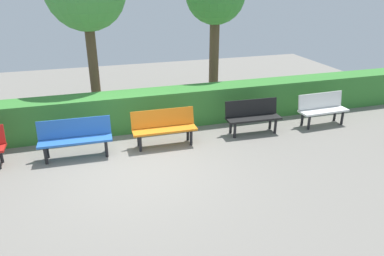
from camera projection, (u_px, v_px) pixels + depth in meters
name	position (u px, v px, depth m)	size (l,w,h in m)	color
ground_plane	(136.00, 167.00, 7.67)	(19.91, 19.91, 0.00)	gray
bench_white	(322.00, 108.00, 9.72)	(1.39, 0.50, 0.86)	white
bench_black	(253.00, 115.00, 9.20)	(1.44, 0.51, 0.86)	black
bench_orange	(164.00, 126.00, 8.51)	(1.53, 0.50, 0.86)	orange
bench_blue	(75.00, 136.00, 7.95)	(1.60, 0.50, 0.86)	blue
hedge_row	(159.00, 108.00, 9.62)	(15.91, 0.76, 0.99)	#387F33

